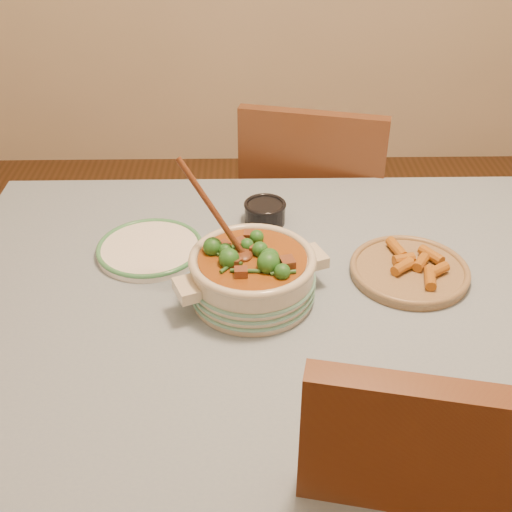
{
  "coord_description": "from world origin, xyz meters",
  "views": [
    {
      "loc": [
        -0.16,
        -1.11,
        1.61
      ],
      "look_at": [
        -0.14,
        0.01,
        0.85
      ],
      "focal_mm": 45.0,
      "sensor_mm": 36.0,
      "label": 1
    }
  ],
  "objects": [
    {
      "name": "fried_plate",
      "position": [
        0.21,
        0.06,
        0.77
      ],
      "size": [
        0.35,
        0.35,
        0.05
      ],
      "rotation": [
        0.0,
        0.0,
        0.43
      ],
      "color": "#977F53",
      "rests_on": "dining_table"
    },
    {
      "name": "floor",
      "position": [
        0.0,
        0.0,
        0.0
      ],
      "size": [
        4.5,
        4.5,
        0.0
      ],
      "primitive_type": "plane",
      "color": "#422813",
      "rests_on": "ground"
    },
    {
      "name": "dining_table",
      "position": [
        0.0,
        0.0,
        0.66
      ],
      "size": [
        1.68,
        1.08,
        0.76
      ],
      "color": "brown",
      "rests_on": "floor"
    },
    {
      "name": "white_plate",
      "position": [
        -0.39,
        0.16,
        0.77
      ],
      "size": [
        0.32,
        0.32,
        0.02
      ],
      "rotation": [
        0.0,
        0.0,
        -0.31
      ],
      "color": "white",
      "rests_on": "dining_table"
    },
    {
      "name": "stew_casserole",
      "position": [
        -0.15,
        -0.01,
        0.82
      ],
      "size": [
        0.34,
        0.34,
        0.32
      ],
      "rotation": [
        0.0,
        0.0,
        0.4
      ],
      "color": "beige",
      "rests_on": "dining_table"
    },
    {
      "name": "condiment_bowl",
      "position": [
        -0.11,
        0.3,
        0.79
      ],
      "size": [
        0.12,
        0.12,
        0.06
      ],
      "rotation": [
        0.0,
        0.0,
        -0.13
      ],
      "color": "black",
      "rests_on": "dining_table"
    },
    {
      "name": "chair_far",
      "position": [
        0.06,
        0.71,
        0.53
      ],
      "size": [
        0.53,
        0.53,
        0.93
      ],
      "rotation": [
        0.0,
        0.0,
        2.9
      ],
      "color": "#56331A",
      "rests_on": "floor"
    }
  ]
}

